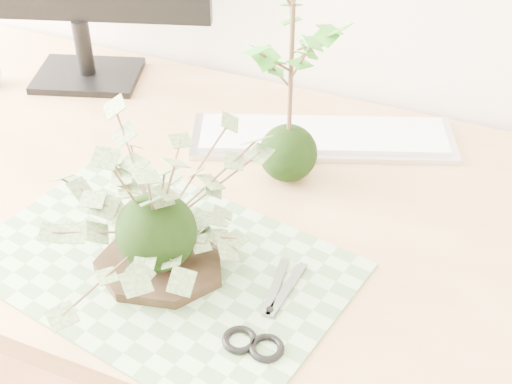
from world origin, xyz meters
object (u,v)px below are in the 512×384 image
ivy_kokedama (153,202)px  keyboard (323,137)px  desk (262,250)px  maple_kokedama (293,20)px

ivy_kokedama → keyboard: bearing=75.8°
keyboard → ivy_kokedama: bearing=-125.4°
desk → maple_kokedama: maple_kokedama is taller
desk → ivy_kokedama: bearing=-111.2°
ivy_kokedama → maple_kokedama: maple_kokedama is taller
ivy_kokedama → keyboard: (0.10, 0.38, -0.11)m
keyboard → desk: bearing=-118.7°
desk → maple_kokedama: bearing=84.3°
desk → keyboard: bearing=82.5°
maple_kokedama → keyboard: maple_kokedama is taller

